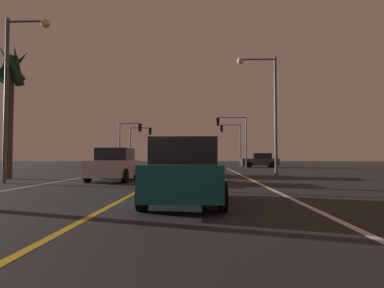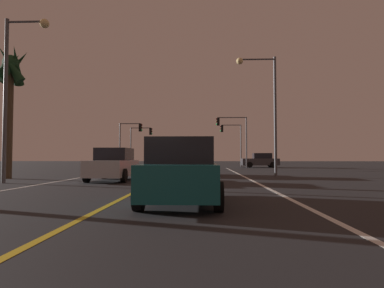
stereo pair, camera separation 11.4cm
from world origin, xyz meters
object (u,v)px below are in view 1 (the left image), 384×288
at_px(traffic_light_far_right, 231,136).
at_px(palm_tree_left_mid, 11,75).
at_px(car_crossing_side, 260,160).
at_px(car_lead_same_lane, 185,172).
at_px(traffic_light_near_right, 232,130).
at_px(traffic_light_far_left, 141,137).
at_px(car_oncoming, 114,165).
at_px(street_lamp_left_mid, 16,78).
at_px(street_lamp_right_far, 266,99).
at_px(traffic_light_near_left, 130,135).
at_px(car_ahead_far, 193,163).

bearing_deg(traffic_light_far_right, palm_tree_left_mid, 58.70).
xyz_separation_m(car_crossing_side, palm_tree_left_mid, (-17.81, -20.80, 5.14)).
height_order(car_lead_same_lane, palm_tree_left_mid, palm_tree_left_mid).
height_order(car_lead_same_lane, traffic_light_near_right, traffic_light_near_right).
distance_m(car_lead_same_lane, traffic_light_far_left, 34.47).
bearing_deg(traffic_light_near_right, car_oncoming, 68.30).
xyz_separation_m(car_lead_same_lane, street_lamp_left_mid, (-8.37, 6.33, 4.17)).
relative_size(car_oncoming, traffic_light_near_right, 0.75).
bearing_deg(car_lead_same_lane, car_oncoming, 26.85).
distance_m(car_lead_same_lane, street_lamp_right_far, 13.76).
height_order(traffic_light_far_right, traffic_light_far_left, traffic_light_far_right).
xyz_separation_m(traffic_light_near_left, traffic_light_far_left, (0.14, 5.50, 0.02)).
bearing_deg(car_ahead_far, car_lead_same_lane, -179.26).
distance_m(car_crossing_side, street_lamp_right_far, 18.63).
xyz_separation_m(car_oncoming, traffic_light_far_left, (-3.48, 25.28, 2.97)).
distance_m(traffic_light_far_left, street_lamp_right_far, 24.44).
relative_size(car_ahead_far, car_oncoming, 1.00).
bearing_deg(car_crossing_side, traffic_light_near_right, 32.93).
height_order(car_ahead_far, traffic_light_far_left, traffic_light_far_left).
bearing_deg(car_oncoming, traffic_light_far_right, 162.01).
bearing_deg(car_oncoming, car_ahead_far, 138.87).
bearing_deg(car_lead_same_lane, car_crossing_side, -13.50).
relative_size(car_crossing_side, traffic_light_near_right, 0.75).
relative_size(car_oncoming, traffic_light_near_left, 0.84).
height_order(car_oncoming, street_lamp_left_mid, street_lamp_left_mid).
relative_size(traffic_light_near_right, palm_tree_left_mid, 0.75).
xyz_separation_m(traffic_light_near_right, traffic_light_far_right, (0.34, 5.50, -0.25)).
bearing_deg(car_crossing_side, street_lamp_left_mid, 56.86).
distance_m(traffic_light_near_right, palm_tree_left_mid, 23.42).
bearing_deg(street_lamp_right_far, street_lamp_left_mid, 24.88).
relative_size(car_oncoming, palm_tree_left_mid, 0.56).
height_order(traffic_light_near_right, street_lamp_right_far, street_lamp_right_far).
distance_m(car_lead_same_lane, traffic_light_near_left, 29.19).
bearing_deg(car_ahead_far, traffic_light_near_left, 26.58).
xyz_separation_m(traffic_light_near_left, traffic_light_far_right, (11.83, 5.50, 0.24)).
relative_size(car_crossing_side, traffic_light_far_right, 0.79).
relative_size(traffic_light_near_left, street_lamp_left_mid, 0.65).
height_order(car_crossing_side, traffic_light_far_right, traffic_light_far_right).
bearing_deg(car_ahead_far, traffic_light_near_right, -14.32).
relative_size(traffic_light_near_left, traffic_light_far_left, 1.00).
height_order(car_ahead_far, palm_tree_left_mid, palm_tree_left_mid).
bearing_deg(car_lead_same_lane, car_ahead_far, 0.74).
distance_m(car_ahead_far, street_lamp_right_far, 6.27).
bearing_deg(car_lead_same_lane, traffic_light_near_left, 15.53).
bearing_deg(car_ahead_far, car_crossing_side, -23.00).
xyz_separation_m(street_lamp_right_far, palm_tree_left_mid, (-15.07, -2.84, 1.02)).
xyz_separation_m(street_lamp_left_mid, street_lamp_right_far, (12.90, 5.98, -0.04)).
xyz_separation_m(car_ahead_far, car_oncoming, (-3.99, -4.57, 0.00)).
xyz_separation_m(car_ahead_far, car_crossing_side, (7.43, 17.51, 0.00)).
distance_m(car_ahead_far, street_lamp_left_mid, 11.23).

